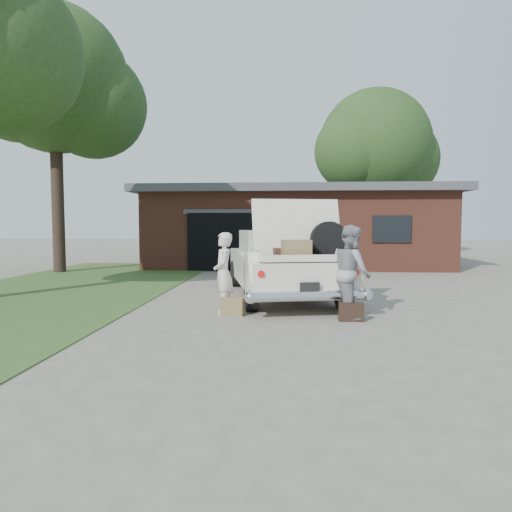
{
  "coord_description": "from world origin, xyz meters",
  "views": [
    {
      "loc": [
        0.66,
        -9.09,
        1.78
      ],
      "look_at": [
        0.0,
        0.6,
        1.1
      ],
      "focal_mm": 32.0,
      "sensor_mm": 36.0,
      "label": 1
    }
  ],
  "objects": [
    {
      "name": "ground",
      "position": [
        0.0,
        0.0,
        0.0
      ],
      "size": [
        90.0,
        90.0,
        0.0
      ],
      "primitive_type": "plane",
      "color": "gray",
      "rests_on": "ground"
    },
    {
      "name": "suitcase_left",
      "position": [
        -0.4,
        -0.36,
        0.18
      ],
      "size": [
        0.48,
        0.24,
        0.36
      ],
      "primitive_type": "cube",
      "rotation": [
        0.0,
        0.0,
        -0.22
      ],
      "color": "olive",
      "rests_on": "ground"
    },
    {
      "name": "sedan",
      "position": [
        0.54,
        2.11,
        0.83
      ],
      "size": [
        3.27,
        6.01,
        2.31
      ],
      "rotation": [
        0.0,
        0.0,
        0.2
      ],
      "color": "silver",
      "rests_on": "ground"
    },
    {
      "name": "house",
      "position": [
        0.98,
        11.47,
        1.67
      ],
      "size": [
        12.8,
        7.8,
        3.3
      ],
      "color": "brown",
      "rests_on": "ground"
    },
    {
      "name": "tree_right",
      "position": [
        5.58,
        16.93,
        5.89
      ],
      "size": [
        7.06,
        6.14,
        9.22
      ],
      "color": "#38281E",
      "rests_on": "ground"
    },
    {
      "name": "tree_back",
      "position": [
        -7.68,
        7.2,
        6.7
      ],
      "size": [
        6.06,
        5.27,
        9.64
      ],
      "color": "#38281E",
      "rests_on": "ground"
    },
    {
      "name": "grass_strip",
      "position": [
        -5.5,
        3.0,
        0.01
      ],
      "size": [
        6.0,
        16.0,
        0.02
      ],
      "primitive_type": "cube",
      "color": "#2D4C1E",
      "rests_on": "ground"
    },
    {
      "name": "woman_left",
      "position": [
        -0.6,
        -0.16,
        0.81
      ],
      "size": [
        0.49,
        0.65,
        1.62
      ],
      "primitive_type": "imported",
      "rotation": [
        0.0,
        0.0,
        -1.37
      ],
      "color": "silver",
      "rests_on": "ground"
    },
    {
      "name": "suitcase_right",
      "position": [
        1.84,
        -0.74,
        0.17
      ],
      "size": [
        0.45,
        0.15,
        0.34
      ],
      "primitive_type": "cube",
      "rotation": [
        0.0,
        0.0,
        0.02
      ],
      "color": "black",
      "rests_on": "ground"
    },
    {
      "name": "woman_right",
      "position": [
        1.88,
        -0.41,
        0.89
      ],
      "size": [
        0.86,
        1.0,
        1.77
      ],
      "primitive_type": "imported",
      "rotation": [
        0.0,
        0.0,
        1.82
      ],
      "color": "gray",
      "rests_on": "ground"
    }
  ]
}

